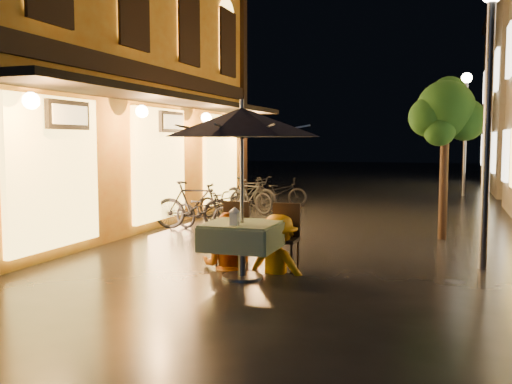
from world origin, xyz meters
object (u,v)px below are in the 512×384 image
(streetlamp_near, at_px, (489,70))
(person_orange, at_px, (227,214))
(patio_umbrella, at_px, (242,122))
(bicycle_0, at_px, (204,211))
(table_lantern, at_px, (235,215))
(cafe_table, at_px, (242,236))
(person_yellow, at_px, (278,216))

(streetlamp_near, bearing_deg, person_orange, -162.84)
(patio_umbrella, xyz_separation_m, bicycle_0, (-2.20, 3.71, -1.72))
(table_lantern, relative_size, bicycle_0, 0.15)
(cafe_table, xyz_separation_m, table_lantern, (0.00, -0.29, 0.33))
(table_lantern, bearing_deg, bicycle_0, 118.84)
(person_yellow, height_order, bicycle_0, person_yellow)
(cafe_table, relative_size, bicycle_0, 0.61)
(person_orange, bearing_deg, person_yellow, 171.92)
(streetlamp_near, relative_size, person_orange, 2.60)
(person_orange, xyz_separation_m, bicycle_0, (-1.74, 3.12, -0.39))
(bicycle_0, bearing_deg, table_lantern, -132.46)
(table_lantern, height_order, person_yellow, person_yellow)
(streetlamp_near, relative_size, patio_umbrella, 1.72)
(patio_umbrella, distance_m, table_lantern, 1.26)
(streetlamp_near, relative_size, table_lantern, 16.92)
(cafe_table, distance_m, table_lantern, 0.44)
(cafe_table, distance_m, patio_umbrella, 1.56)
(bicycle_0, bearing_deg, streetlamp_near, -91.59)
(table_lantern, xyz_separation_m, person_orange, (-0.46, 0.88, -0.10))
(patio_umbrella, bearing_deg, cafe_table, 135.00)
(cafe_table, bearing_deg, streetlamp_near, 28.26)
(person_yellow, relative_size, bicycle_0, 1.00)
(patio_umbrella, xyz_separation_m, table_lantern, (-0.00, -0.29, -1.23))
(cafe_table, bearing_deg, patio_umbrella, -45.00)
(person_yellow, bearing_deg, person_orange, 8.73)
(person_orange, height_order, bicycle_0, person_orange)
(table_lantern, distance_m, bicycle_0, 4.59)
(cafe_table, height_order, person_orange, person_orange)
(patio_umbrella, bearing_deg, person_yellow, 56.68)
(patio_umbrella, height_order, table_lantern, patio_umbrella)
(patio_umbrella, relative_size, person_orange, 1.51)
(person_orange, bearing_deg, streetlamp_near, -167.60)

